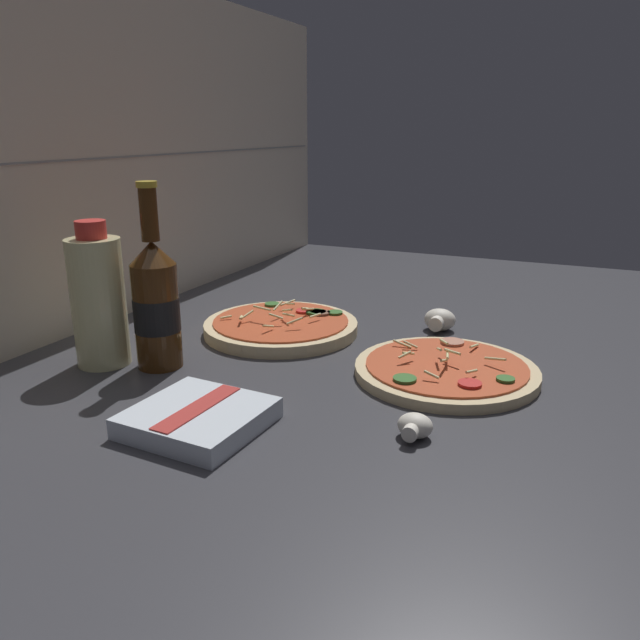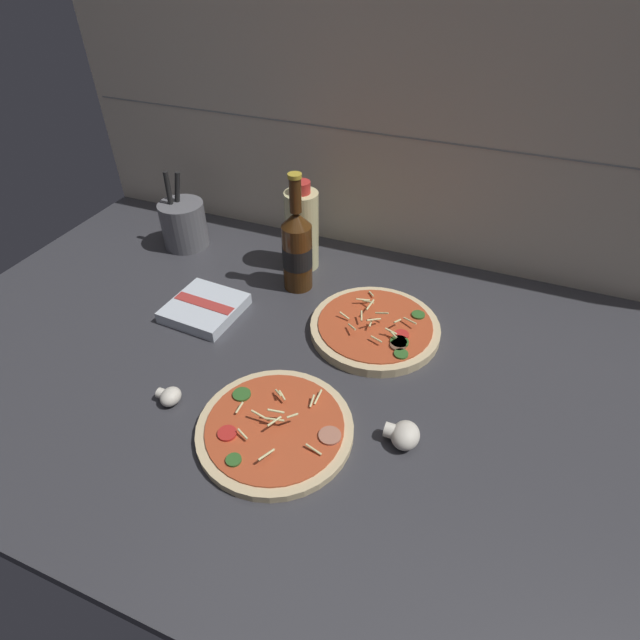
{
  "view_description": "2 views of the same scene",
  "coord_description": "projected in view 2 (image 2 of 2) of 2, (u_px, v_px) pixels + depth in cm",
  "views": [
    {
      "loc": [
        -81.63,
        -30.94,
        34.9
      ],
      "look_at": [
        -2.91,
        4.18,
        8.17
      ],
      "focal_mm": 35.0,
      "sensor_mm": 36.0,
      "label": 1
    },
    {
      "loc": [
        22.58,
        -57.9,
        66.32
      ],
      "look_at": [
        -4.32,
        8.57,
        7.35
      ],
      "focal_mm": 28.0,
      "sensor_mm": 36.0,
      "label": 2
    }
  ],
  "objects": [
    {
      "name": "counter_slab",
      "position": [
        324.0,
        380.0,
        0.89
      ],
      "size": [
        160.0,
        90.0,
        2.5
      ],
      "color": "#38383D",
      "rests_on": "ground"
    },
    {
      "name": "tile_backsplash",
      "position": [
        406.0,
        136.0,
        1.04
      ],
      "size": [
        160.0,
        1.13,
        60.0
      ],
      "color": "beige",
      "rests_on": "ground"
    },
    {
      "name": "pizza_near",
      "position": [
        275.0,
        428.0,
        0.78
      ],
      "size": [
        24.78,
        24.78,
        4.28
      ],
      "color": "beige",
      "rests_on": "counter_slab"
    },
    {
      "name": "pizza_far",
      "position": [
        375.0,
        328.0,
        0.97
      ],
      "size": [
        25.16,
        25.16,
        4.89
      ],
      "color": "beige",
      "rests_on": "counter_slab"
    },
    {
      "name": "beer_bottle",
      "position": [
        297.0,
        249.0,
        1.04
      ],
      "size": [
        6.36,
        6.36,
        25.7
      ],
      "color": "#47280F",
      "rests_on": "counter_slab"
    },
    {
      "name": "oil_bottle",
      "position": [
        302.0,
        229.0,
        1.1
      ],
      "size": [
        7.41,
        7.41,
        20.45
      ],
      "color": "beige",
      "rests_on": "counter_slab"
    },
    {
      "name": "mushroom_left",
      "position": [
        170.0,
        396.0,
        0.83
      ],
      "size": [
        4.09,
        3.89,
        2.73
      ],
      "color": "white",
      "rests_on": "counter_slab"
    },
    {
      "name": "mushroom_right",
      "position": [
        403.0,
        435.0,
        0.76
      ],
      "size": [
        5.46,
        5.2,
        3.64
      ],
      "color": "white",
      "rests_on": "counter_slab"
    },
    {
      "name": "utensil_crock",
      "position": [
        184.0,
        224.0,
        1.2
      ],
      "size": [
        10.67,
        10.67,
        18.45
      ],
      "color": "slate",
      "rests_on": "counter_slab"
    },
    {
      "name": "dish_towel",
      "position": [
        205.0,
        308.0,
        1.02
      ],
      "size": [
        14.55,
        14.69,
        2.56
      ],
      "color": "silver",
      "rests_on": "counter_slab"
    }
  ]
}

